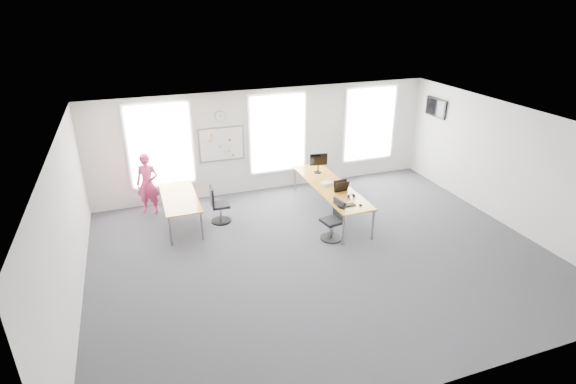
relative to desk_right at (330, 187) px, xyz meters
name	(u,v)px	position (x,y,z in m)	size (l,w,h in m)	color
floor	(321,254)	(-1.03, -1.83, -0.76)	(10.00, 10.00, 0.00)	#2B2A2F
ceiling	(326,125)	(-1.03, -1.83, 2.24)	(10.00, 10.00, 0.00)	white
wall_back	(268,141)	(-1.03, 2.17, 0.74)	(10.00, 10.00, 0.00)	silver
wall_front	(442,308)	(-1.03, -5.83, 0.74)	(10.00, 10.00, 0.00)	silver
wall_left	(67,233)	(-6.03, -1.83, 0.74)	(10.00, 10.00, 0.00)	silver
wall_right	(509,166)	(3.97, -1.83, 0.74)	(10.00, 10.00, 0.00)	silver
window_left	(160,145)	(-4.03, 2.14, 0.94)	(1.60, 0.06, 2.20)	white
window_mid	(278,133)	(-0.73, 2.14, 0.94)	(1.60, 0.06, 2.20)	white
window_right	(369,124)	(2.27, 2.14, 0.94)	(1.60, 0.06, 2.20)	white
desk_right	(330,187)	(0.00, 0.00, 0.00)	(0.89, 3.34, 0.81)	gold
desk_left	(180,199)	(-3.80, 0.71, -0.05)	(0.84, 2.11, 0.77)	gold
chair_right	(334,222)	(-0.46, -1.24, -0.33)	(0.53, 0.52, 0.98)	black
chair_left	(218,207)	(-2.88, 0.52, -0.33)	(0.52, 0.52, 0.97)	black
person	(148,184)	(-4.49, 1.68, 0.07)	(0.60, 0.40, 1.65)	#C82F64
whiteboard	(222,144)	(-2.38, 2.14, 0.79)	(1.20, 0.03, 0.90)	silver
wall_clock	(220,116)	(-2.38, 2.14, 1.59)	(0.30, 0.30, 0.04)	gray
tv	(436,108)	(3.92, 1.17, 1.54)	(0.06, 0.90, 0.55)	black
keyboard	(347,206)	(-0.15, -1.25, 0.06)	(0.45, 0.16, 0.02)	black
mouse	(361,205)	(0.17, -1.35, 0.08)	(0.08, 0.12, 0.05)	black
lens_cap	(350,199)	(0.11, -0.93, 0.06)	(0.06, 0.06, 0.01)	black
headphones	(351,196)	(0.16, -0.87, 0.10)	(0.17, 0.09, 0.10)	black
laptop_sleeve	(341,186)	(0.09, -0.45, 0.20)	(0.37, 0.20, 0.30)	black
paper_stack	(326,184)	(-0.12, 0.02, 0.10)	(0.29, 0.22, 0.10)	beige
monitor	(318,161)	(0.06, 0.95, 0.39)	(0.50, 0.21, 0.56)	black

